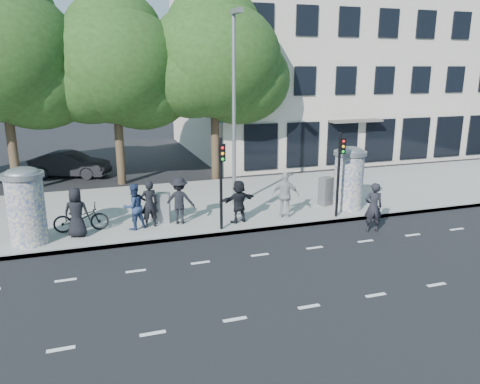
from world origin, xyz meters
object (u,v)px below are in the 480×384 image
object	(u,v)px
ad_column_left	(26,204)
ped_c	(134,207)
ped_d	(179,200)
ped_f	(239,201)
traffic_pole_near	(221,175)
bicycle	(81,218)
traffic_pole_far	(340,166)
ped_a	(76,213)
man_road	(373,207)
cabinet_right	(326,191)
ped_b	(149,204)
cabinet_left	(163,208)
ped_e	(285,195)
street_lamp	(234,96)
ad_column_right	(349,176)
car_mid	(70,164)

from	to	relation	value
ad_column_left	ped_c	bearing A→B (deg)	5.84
ped_d	ped_f	world-z (taller)	ped_d
traffic_pole_near	bicycle	size ratio (longest dim) A/B	1.76
traffic_pole_far	ped_a	distance (m)	9.96
ped_c	man_road	size ratio (longest dim) A/B	0.92
ad_column_left	cabinet_right	distance (m)	11.85
ped_a	ped_b	size ratio (longest dim) A/B	0.99
ped_d	man_road	distance (m)	7.28
ad_column_left	cabinet_left	bearing A→B (deg)	9.84
ad_column_left	ped_e	size ratio (longest dim) A/B	1.45
ped_b	ped_e	bearing A→B (deg)	164.99
ped_a	ped_d	world-z (taller)	ped_d
street_lamp	ped_a	xyz separation A→B (m)	(-6.44, -1.96, -3.76)
street_lamp	ped_d	distance (m)	4.91
ped_d	cabinet_left	bearing A→B (deg)	-11.89
ped_c	ped_f	distance (m)	3.94
traffic_pole_near	cabinet_right	size ratio (longest dim) A/B	2.78
cabinet_left	cabinet_right	size ratio (longest dim) A/B	0.95
ad_column_right	ped_c	xyz separation A→B (m)	(-8.85, 0.16, -0.53)
ad_column_right	traffic_pole_near	xyz separation A→B (m)	(-5.80, -0.91, 0.69)
ad_column_right	ped_e	distance (m)	3.06
ped_e	bicycle	distance (m)	7.77
ad_column_right	car_mid	xyz separation A→B (m)	(-11.29, 10.60, -0.83)
car_mid	ped_c	bearing A→B (deg)	-142.98
ped_d	man_road	xyz separation A→B (m)	(6.75, -2.72, -0.12)
ped_b	ped_e	size ratio (longest dim) A/B	0.97
ped_e	cabinet_left	size ratio (longest dim) A/B	1.57
ped_d	ped_f	bearing A→B (deg)	-178.68
ped_c	ped_d	distance (m)	1.72
traffic_pole_near	ped_c	distance (m)	3.45
ad_column_left	bicycle	world-z (taller)	ad_column_left
ad_column_right	ped_d	world-z (taller)	ad_column_right
traffic_pole_far	cabinet_right	world-z (taller)	traffic_pole_far
street_lamp	cabinet_right	size ratio (longest dim) A/B	6.55
ad_column_left	ped_f	size ratio (longest dim) A/B	1.59
street_lamp	ped_a	size ratio (longest dim) A/B	4.53
ped_c	man_road	world-z (taller)	ped_c
ad_column_left	ped_a	world-z (taller)	ad_column_left
ped_d	car_mid	xyz separation A→B (m)	(-4.16, 10.31, -0.35)
traffic_pole_far	cabinet_left	bearing A→B (deg)	167.30
ped_e	man_road	size ratio (longest dim) A/B	0.98
ped_c	ad_column_right	bearing A→B (deg)	154.50
ped_b	man_road	xyz separation A→B (m)	(7.90, -2.65, -0.11)
traffic_pole_near	ped_f	world-z (taller)	traffic_pole_near
ped_b	cabinet_right	world-z (taller)	ped_b
cabinet_left	cabinet_right	xyz separation A→B (m)	(7.12, 0.13, 0.03)
ped_b	ped_c	bearing A→B (deg)	-3.87
ped_a	man_road	bearing A→B (deg)	179.73
ped_a	cabinet_left	xyz separation A→B (m)	(3.11, 0.64, -0.30)
ped_e	bicycle	xyz separation A→B (m)	(-7.72, 0.81, -0.41)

